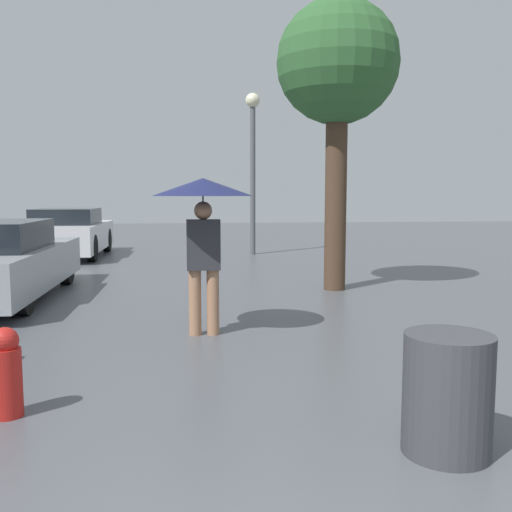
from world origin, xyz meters
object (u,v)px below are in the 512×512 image
at_px(pedestrian, 203,206).
at_px(parked_car_farthest, 69,234).
at_px(trash_bin, 447,394).
at_px(street_lamp, 253,148).
at_px(fire_hydrant, 6,373).
at_px(tree, 338,69).

bearing_deg(pedestrian, parked_car_farthest, 110.67).
relative_size(parked_car_farthest, trash_bin, 5.21).
bearing_deg(street_lamp, parked_car_farthest, -179.28).
distance_m(parked_car_farthest, fire_hydrant, 10.92).
height_order(street_lamp, trash_bin, street_lamp).
bearing_deg(street_lamp, pedestrian, -99.90).
bearing_deg(tree, street_lamp, 97.40).
bearing_deg(trash_bin, fire_hydrant, 162.33).
distance_m(tree, fire_hydrant, 7.10).
bearing_deg(parked_car_farthest, trash_bin, -68.41).
bearing_deg(trash_bin, tree, 82.05).
bearing_deg(trash_bin, pedestrian, 114.03).
bearing_deg(parked_car_farthest, fire_hydrant, -80.74).
height_order(pedestrian, parked_car_farthest, pedestrian).
bearing_deg(street_lamp, fire_hydrant, -105.30).
distance_m(pedestrian, tree, 4.21).
distance_m(street_lamp, fire_hydrant, 11.50).
distance_m(pedestrian, parked_car_farthest, 9.17).
bearing_deg(fire_hydrant, street_lamp, 74.70).
xyz_separation_m(tree, trash_bin, (-0.84, -6.01, -3.23)).
xyz_separation_m(tree, street_lamp, (-0.75, 5.74, -0.83)).
xyz_separation_m(pedestrian, street_lamp, (1.50, 8.60, 1.31)).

